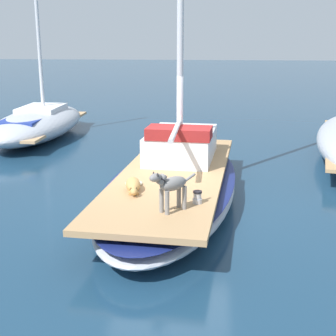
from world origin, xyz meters
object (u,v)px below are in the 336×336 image
dog_grey (171,186)px  moored_boat_port_side (38,123)px  sailboat_main (173,187)px  deck_winch (197,198)px  dog_tan (133,185)px  coiled_rope (134,183)px

dog_grey → moored_boat_port_side: 9.87m
sailboat_main → deck_winch: deck_winch is taller
dog_grey → deck_winch: (0.40, 0.42, -0.32)m
dog_grey → moored_boat_port_side: moored_boat_port_side is taller
sailboat_main → dog_tan: (-0.59, -1.32, 0.43)m
dog_grey → sailboat_main: bearing=94.2°
sailboat_main → moored_boat_port_side: bearing=129.7°
moored_boat_port_side → deck_winch: bearing=-54.8°
deck_winch → dog_grey: bearing=-133.4°
sailboat_main → dog_tan: size_ratio=7.82×
dog_tan → coiled_rope: dog_tan is taller
sailboat_main → deck_winch: size_ratio=35.31×
deck_winch → coiled_rope: (-1.21, 0.93, -0.08)m
sailboat_main → coiled_rope: size_ratio=22.88×
dog_tan → coiled_rope: (-0.05, 0.38, -0.08)m
deck_winch → moored_boat_port_side: bearing=125.2°
coiled_rope → dog_tan: bearing=-82.4°
dog_tan → moored_boat_port_side: bearing=121.0°
dog_grey → coiled_rope: bearing=121.0°
coiled_rope → moored_boat_port_side: (-4.39, 7.01, -0.17)m
dog_tan → deck_winch: size_ratio=4.52×
deck_winch → moored_boat_port_side: 9.72m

